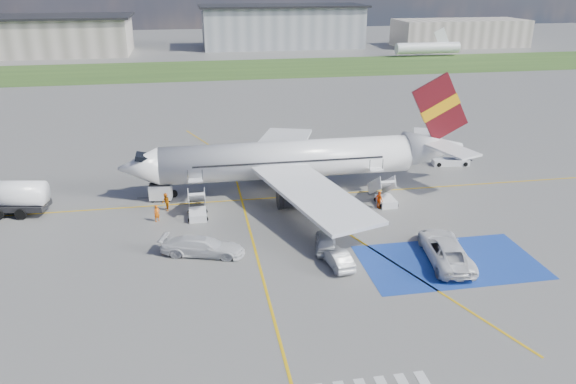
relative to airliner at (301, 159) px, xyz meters
name	(u,v)px	position (x,y,z in m)	size (l,w,h in m)	color
ground	(316,250)	(-1.51, -14.00, -3.39)	(400.00, 400.00, 0.00)	#60605E
grass_strip	(228,69)	(-1.51, 81.00, -3.39)	(400.00, 30.00, 0.01)	#2D4C1E
taxiway_line_main	(290,197)	(-1.51, -2.00, -3.39)	(120.00, 0.20, 0.01)	gold
taxiway_line_cross	(275,325)	(-6.51, -24.00, -3.39)	(0.20, 60.00, 0.01)	gold
taxiway_line_diag	(290,197)	(-1.51, -2.00, -3.39)	(0.20, 60.00, 0.01)	gold
staging_box	(449,262)	(8.49, -18.00, -3.39)	(14.00, 8.00, 0.01)	#193B9A
terminal_west	(18,37)	(-56.51, 116.00, 1.61)	(60.00, 22.00, 10.00)	gray
terminal_centre	(282,27)	(18.49, 121.00, 2.61)	(48.00, 18.00, 12.00)	gray
terminal_east	(460,33)	(73.49, 114.00, 0.61)	(40.00, 16.00, 8.00)	gray
airliner	(301,159)	(0.00, 0.00, 0.00)	(36.81, 32.95, 11.92)	white
airstairs_fwd	(197,210)	(-11.01, -5.30, -2.77)	(1.90, 5.20, 3.60)	white
airstairs_aft	(385,197)	(7.49, -5.30, -2.77)	(1.90, 5.20, 3.60)	white
gpu_cart	(161,193)	(-14.53, -0.60, -2.58)	(2.34, 1.67, 1.81)	white
belt_loader	(451,162)	(19.32, 4.75, -3.05)	(4.72, 2.15, 1.38)	white
car_silver_a	(326,241)	(-0.68, -14.06, -2.65)	(1.76, 4.37, 1.49)	#BBBDC2
car_silver_b	(337,258)	(-0.48, -16.98, -2.72)	(1.43, 4.09, 1.35)	#ACAFB3
van_white_a	(446,246)	(8.28, -17.46, -2.21)	(2.91, 6.31, 2.37)	white
van_white_b	(202,244)	(-10.81, -13.23, -2.39)	(2.09, 5.13, 2.01)	silver
crew_fwd	(157,213)	(-14.71, -5.82, -2.58)	(0.59, 0.39, 1.62)	orange
crew_nose	(166,202)	(-13.97, -3.33, -2.52)	(0.84, 0.66, 1.74)	orange
crew_aft	(379,200)	(6.50, -6.48, -2.51)	(1.03, 0.43, 1.76)	orange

